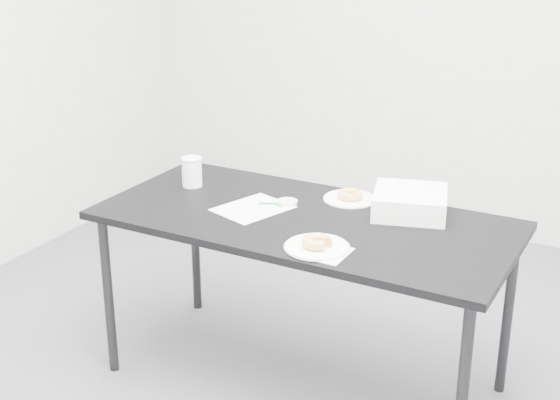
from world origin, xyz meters
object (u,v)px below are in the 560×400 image
at_px(scorecard, 253,208).
at_px(plate_near, 317,247).
at_px(plate_far, 350,199).
at_px(donut_far, 350,194).
at_px(coffee_cup, 192,172).
at_px(table, 304,230).
at_px(bakery_box, 410,202).
at_px(pen, 275,203).
at_px(donut_near, 317,242).

bearing_deg(scorecard, plate_near, -12.20).
distance_m(plate_far, donut_far, 0.02).
relative_size(donut_far, coffee_cup, 0.80).
height_order(table, bakery_box, bakery_box).
xyz_separation_m(pen, plate_far, (0.25, 0.21, -0.00)).
distance_m(table, donut_far, 0.29).
bearing_deg(bakery_box, table, -162.89).
distance_m(table, scorecard, 0.24).
bearing_deg(plate_near, pen, 136.68).
xyz_separation_m(donut_near, plate_far, (-0.09, 0.53, -0.03)).
distance_m(plate_near, bakery_box, 0.53).
bearing_deg(plate_far, donut_far, 0.00).
xyz_separation_m(donut_near, coffee_cup, (-0.79, 0.37, 0.04)).
bearing_deg(pen, coffee_cup, 150.66).
height_order(scorecard, plate_far, plate_far).
height_order(pen, plate_near, pen).
bearing_deg(donut_near, table, 123.98).
bearing_deg(donut_near, pen, 136.68).
bearing_deg(plate_near, donut_near, 0.00).
xyz_separation_m(donut_near, donut_far, (-0.09, 0.53, -0.00)).
relative_size(table, plate_near, 6.99).
distance_m(scorecard, plate_far, 0.42).
bearing_deg(donut_near, donut_far, 99.82).
xyz_separation_m(donut_far, coffee_cup, (-0.70, -0.16, 0.04)).
relative_size(scorecard, bakery_box, 1.01).
bearing_deg(bakery_box, donut_far, 157.00).
bearing_deg(donut_near, plate_near, 180.00).
xyz_separation_m(donut_near, bakery_box, (0.19, 0.50, 0.02)).
height_order(plate_far, coffee_cup, coffee_cup).
distance_m(pen, coffee_cup, 0.45).
xyz_separation_m(plate_near, coffee_cup, (-0.79, 0.37, 0.06)).
height_order(pen, donut_far, donut_far).
height_order(plate_near, plate_far, plate_near).
bearing_deg(coffee_cup, plate_far, 13.23).
xyz_separation_m(plate_far, donut_far, (0.00, 0.00, 0.02)).
bearing_deg(pen, donut_far, 14.95).
relative_size(coffee_cup, bakery_box, 0.46).
xyz_separation_m(table, coffee_cup, (-0.61, 0.11, 0.12)).
height_order(table, pen, pen).
xyz_separation_m(pen, bakery_box, (0.53, 0.17, 0.04)).
bearing_deg(plate_far, coffee_cup, -166.77).
height_order(donut_far, bakery_box, bakery_box).
distance_m(table, donut_near, 0.33).
relative_size(scorecard, plate_near, 1.21).
xyz_separation_m(scorecard, bakery_box, (0.59, 0.25, 0.05)).
relative_size(scorecard, donut_far, 2.76).
xyz_separation_m(donut_far, bakery_box, (0.28, -0.04, 0.02)).
bearing_deg(plate_near, donut_far, 99.82).
bearing_deg(plate_near, bakery_box, 69.45).
xyz_separation_m(table, pen, (-0.17, 0.06, 0.06)).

